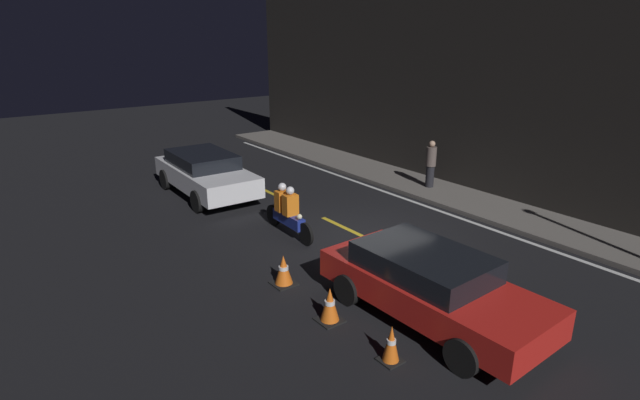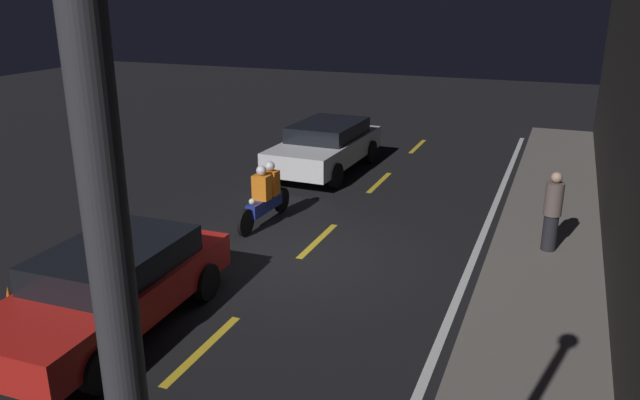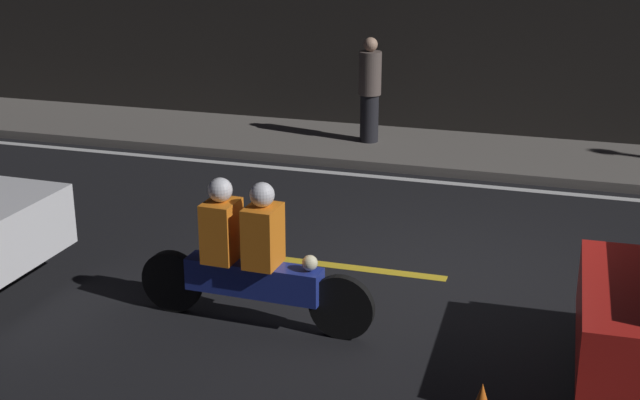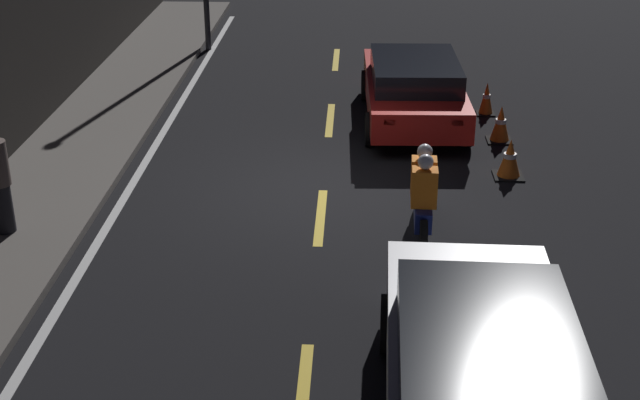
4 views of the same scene
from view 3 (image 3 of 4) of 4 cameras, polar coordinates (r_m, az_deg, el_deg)
name	(u,v)px [view 3 (image 3 of 4)]	position (r m, az deg, el deg)	size (l,w,h in m)	color
ground_plane	(447,279)	(9.21, 8.12, -5.04)	(56.00, 56.00, 0.00)	black
raised_curb	(497,156)	(13.37, 11.24, 2.76)	(28.00, 2.08, 0.13)	#605B56
lane_dash_c	(352,267)	(9.39, 2.08, -4.34)	(2.00, 0.14, 0.01)	gold
lane_solid_kerb	(485,186)	(12.16, 10.54, 0.86)	(25.20, 0.14, 0.01)	silver
motorcycle	(247,258)	(8.01, -4.69, -3.73)	(2.26, 0.39, 1.37)	black
pedestrian	(370,90)	(13.51, 3.21, 7.07)	(0.34, 0.34, 1.59)	black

